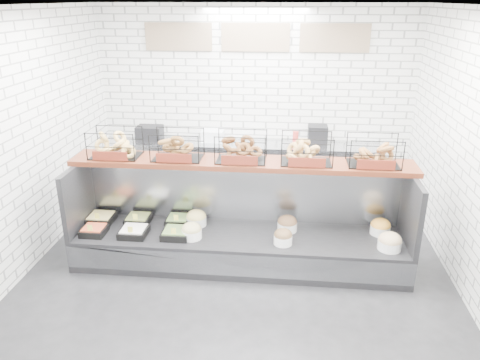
# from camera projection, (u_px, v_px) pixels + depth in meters

# --- Properties ---
(ground) EXTENTS (5.50, 5.50, 0.00)m
(ground) POSITION_uv_depth(u_px,v_px,m) (237.00, 275.00, 5.54)
(ground) COLOR black
(ground) RESTS_ON ground
(room_shell) EXTENTS (5.02, 5.51, 3.01)m
(room_shell) POSITION_uv_depth(u_px,v_px,m) (242.00, 92.00, 5.35)
(room_shell) COLOR white
(room_shell) RESTS_ON ground
(display_case) EXTENTS (4.00, 0.90, 1.20)m
(display_case) POSITION_uv_depth(u_px,v_px,m) (239.00, 237.00, 5.74)
(display_case) COLOR black
(display_case) RESTS_ON ground
(bagel_shelf) EXTENTS (4.10, 0.50, 0.40)m
(bagel_shelf) POSITION_uv_depth(u_px,v_px,m) (241.00, 151.00, 5.52)
(bagel_shelf) COLOR #43190E
(bagel_shelf) RESTS_ON display_case
(prep_counter) EXTENTS (4.00, 0.60, 1.20)m
(prep_counter) POSITION_uv_depth(u_px,v_px,m) (252.00, 168.00, 7.62)
(prep_counter) COLOR #93969B
(prep_counter) RESTS_ON ground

